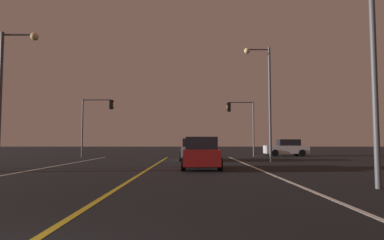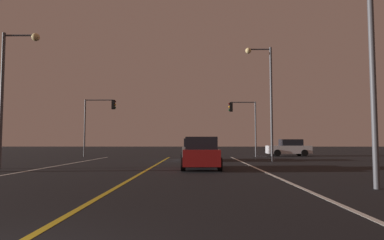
% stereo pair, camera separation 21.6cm
% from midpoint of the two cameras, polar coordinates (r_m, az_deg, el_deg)
% --- Properties ---
extents(lane_edge_right, '(0.16, 34.52, 0.01)m').
position_cam_midpoint_polar(lane_edge_right, '(14.93, 14.09, -9.15)').
color(lane_edge_right, silver).
rests_on(lane_edge_right, ground).
extents(lane_edge_left, '(0.16, 34.52, 0.01)m').
position_cam_midpoint_polar(lane_edge_left, '(16.72, -29.21, -8.20)').
color(lane_edge_left, silver).
rests_on(lane_edge_left, ground).
extents(lane_center_divider, '(0.16, 34.52, 0.01)m').
position_cam_midpoint_polar(lane_center_divider, '(14.74, -8.87, -9.29)').
color(lane_center_divider, gold).
rests_on(lane_center_divider, ground).
extents(car_ahead_far, '(2.02, 4.30, 1.70)m').
position_cam_midpoint_polar(car_ahead_far, '(26.18, 0.70, -5.09)').
color(car_ahead_far, black).
rests_on(car_ahead_far, ground).
extents(car_crossing_side, '(4.30, 2.02, 1.70)m').
position_cam_midpoint_polar(car_crossing_side, '(35.69, 16.31, -4.58)').
color(car_crossing_side, black).
rests_on(car_crossing_side, ground).
extents(car_lead_same_lane, '(2.02, 4.30, 1.70)m').
position_cam_midpoint_polar(car_lead_same_lane, '(17.89, 1.91, -5.72)').
color(car_lead_same_lane, black).
rests_on(car_lead_same_lane, ground).
extents(traffic_light_near_right, '(2.66, 0.36, 5.30)m').
position_cam_midpoint_polar(traffic_light_near_right, '(32.64, 8.78, 0.67)').
color(traffic_light_near_right, '#4C4C51').
rests_on(traffic_light_near_right, ground).
extents(traffic_light_near_left, '(3.07, 0.36, 5.55)m').
position_cam_midpoint_polar(traffic_light_near_left, '(33.63, -15.24, 0.95)').
color(traffic_light_near_left, '#4C4C51').
rests_on(traffic_light_near_left, ground).
extents(street_lamp_right_near, '(2.26, 0.44, 8.36)m').
position_cam_midpoint_polar(street_lamp_right_near, '(12.26, 26.44, 14.92)').
color(street_lamp_right_near, '#4C4C51').
rests_on(street_lamp_right_near, ground).
extents(street_lamp_left_mid, '(2.07, 0.44, 7.45)m').
position_cam_midpoint_polar(street_lamp_left_mid, '(20.86, -28.11, 5.88)').
color(street_lamp_left_mid, '#4C4C51').
rests_on(street_lamp_left_mid, ground).
extents(street_lamp_right_far, '(1.96, 0.44, 8.46)m').
position_cam_midpoint_polar(street_lamp_right_far, '(25.43, 12.62, 5.11)').
color(street_lamp_right_far, '#4C4C51').
rests_on(street_lamp_right_far, ground).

